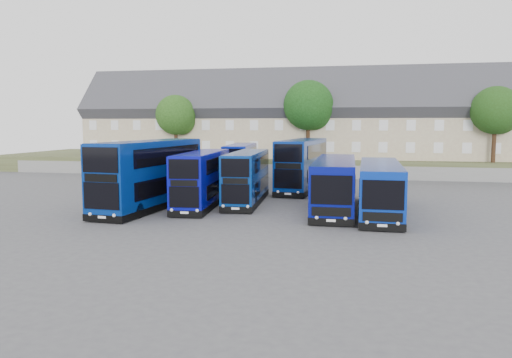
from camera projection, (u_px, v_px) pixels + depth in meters
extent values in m
plane|color=#49494E|center=(242.00, 214.00, 33.88)|extent=(120.00, 120.00, 0.00)
cube|color=slate|center=(289.00, 171.00, 57.18)|extent=(70.00, 0.40, 1.50)
cube|color=#444929|center=(299.00, 163.00, 66.90)|extent=(80.00, 20.00, 2.00)
cube|color=tan|center=(119.00, 133.00, 67.30)|extent=(6.00, 8.00, 6.00)
cube|color=#313136|center=(118.00, 110.00, 66.98)|extent=(6.00, 10.40, 10.40)
cube|color=brown|center=(128.00, 81.00, 66.26)|extent=(0.60, 0.90, 1.40)
cube|color=tan|center=(161.00, 133.00, 66.12)|extent=(6.00, 8.00, 6.00)
cube|color=#313136|center=(160.00, 110.00, 65.79)|extent=(6.00, 10.40, 10.40)
cube|color=brown|center=(170.00, 80.00, 65.08)|extent=(0.60, 0.90, 1.40)
cube|color=tan|center=(204.00, 133.00, 64.94)|extent=(6.00, 8.00, 6.00)
cube|color=#313136|center=(204.00, 110.00, 64.61)|extent=(6.00, 10.40, 10.40)
cube|color=brown|center=(215.00, 79.00, 63.90)|extent=(0.60, 0.90, 1.40)
cube|color=tan|center=(249.00, 133.00, 63.75)|extent=(6.00, 8.00, 6.00)
cube|color=#313136|center=(249.00, 109.00, 63.43)|extent=(6.00, 10.40, 10.40)
cube|color=brown|center=(260.00, 79.00, 62.71)|extent=(0.60, 0.90, 1.40)
cube|color=tan|center=(296.00, 133.00, 62.57)|extent=(6.00, 8.00, 6.00)
cube|color=#313136|center=(296.00, 109.00, 62.24)|extent=(6.00, 10.40, 10.40)
cube|color=brown|center=(308.00, 78.00, 61.53)|extent=(0.60, 0.90, 1.40)
cube|color=tan|center=(344.00, 133.00, 61.38)|extent=(6.00, 8.00, 6.00)
cube|color=#313136|center=(344.00, 109.00, 61.06)|extent=(6.00, 10.40, 10.40)
cube|color=brown|center=(358.00, 77.00, 60.34)|extent=(0.60, 0.90, 1.40)
cube|color=tan|center=(394.00, 134.00, 60.20)|extent=(6.00, 8.00, 6.00)
cube|color=#313136|center=(395.00, 108.00, 59.87)|extent=(6.00, 10.40, 10.40)
cube|color=brown|center=(409.00, 76.00, 59.16)|extent=(0.60, 0.90, 1.40)
cube|color=tan|center=(447.00, 134.00, 59.02)|extent=(6.00, 8.00, 6.00)
cube|color=#313136|center=(448.00, 108.00, 58.69)|extent=(6.00, 10.40, 10.40)
cube|color=brown|center=(463.00, 75.00, 57.98)|extent=(0.60, 0.90, 1.40)
cube|color=tan|center=(501.00, 134.00, 57.83)|extent=(6.00, 8.00, 6.00)
cube|color=#313136|center=(503.00, 108.00, 57.51)|extent=(6.00, 10.40, 10.40)
cube|color=navy|center=(150.00, 172.00, 36.24)|extent=(3.89, 12.39, 4.53)
cube|color=black|center=(151.00, 204.00, 36.49)|extent=(3.94, 12.44, 0.45)
cube|color=black|center=(101.00, 196.00, 30.51)|extent=(2.46, 0.29, 1.66)
cube|color=black|center=(100.00, 160.00, 30.27)|extent=(2.46, 0.29, 1.55)
cylinder|color=black|center=(105.00, 209.00, 33.12)|extent=(0.39, 1.02, 1.00)
cube|color=#080CA2|center=(202.00, 177.00, 37.02)|extent=(3.02, 10.16, 3.66)
cube|color=black|center=(202.00, 202.00, 37.23)|extent=(3.06, 10.21, 0.45)
cube|color=black|center=(184.00, 197.00, 32.13)|extent=(1.98, 0.21, 1.37)
cube|color=black|center=(184.00, 169.00, 31.94)|extent=(1.98, 0.21, 1.28)
cylinder|color=black|center=(179.00, 205.00, 34.55)|extent=(0.37, 1.02, 1.00)
cube|color=navy|center=(247.00, 176.00, 38.50)|extent=(2.82, 9.95, 3.58)
cube|color=black|center=(247.00, 199.00, 38.70)|extent=(2.86, 9.99, 0.45)
cube|color=black|center=(235.00, 194.00, 33.71)|extent=(1.94, 0.18, 1.34)
cube|color=black|center=(235.00, 168.00, 33.52)|extent=(1.94, 0.18, 1.25)
cylinder|color=black|center=(228.00, 202.00, 36.14)|extent=(0.36, 1.02, 1.00)
cube|color=#081B9B|center=(240.00, 163.00, 50.67)|extent=(3.28, 10.27, 3.69)
cube|color=black|center=(241.00, 181.00, 50.87)|extent=(3.32, 10.31, 0.45)
cube|color=black|center=(233.00, 175.00, 45.73)|extent=(1.99, 0.26, 1.38)
cube|color=black|center=(233.00, 156.00, 45.53)|extent=(1.99, 0.26, 1.28)
cylinder|color=black|center=(226.00, 183.00, 48.14)|extent=(0.40, 1.02, 1.00)
cube|color=navy|center=(302.00, 163.00, 46.34)|extent=(3.72, 11.84, 4.31)
cube|color=black|center=(302.00, 187.00, 46.58)|extent=(3.76, 11.88, 0.45)
cube|color=black|center=(288.00, 179.00, 40.87)|extent=(2.34, 0.28, 1.59)
cube|color=black|center=(288.00, 153.00, 40.64)|extent=(2.34, 0.28, 1.48)
cylinder|color=black|center=(281.00, 189.00, 43.45)|extent=(0.39, 1.02, 1.00)
cube|color=#060E7C|center=(335.00, 182.00, 35.82)|extent=(2.87, 13.10, 3.25)
cube|color=black|center=(335.00, 205.00, 36.00)|extent=(2.91, 13.14, 0.45)
cube|color=black|center=(331.00, 190.00, 29.38)|extent=(2.42, 0.09, 1.74)
cylinder|color=black|center=(313.00, 212.00, 31.97)|extent=(0.31, 1.00, 1.00)
cube|color=#082CA1|center=(380.00, 186.00, 34.06)|extent=(2.82, 12.58, 3.10)
cube|color=black|center=(379.00, 209.00, 34.24)|extent=(2.86, 12.62, 0.45)
cube|color=black|center=(383.00, 195.00, 27.92)|extent=(2.31, 0.10, 1.67)
cylinder|color=black|center=(362.00, 216.00, 30.51)|extent=(0.32, 1.00, 1.00)
cylinder|color=#382314|center=(176.00, 143.00, 60.58)|extent=(0.44, 0.44, 3.75)
sphere|color=#1B3E11|center=(175.00, 115.00, 60.21)|extent=(4.80, 4.80, 4.80)
sphere|color=#1B3E11|center=(181.00, 121.00, 60.57)|extent=(3.30, 3.30, 3.30)
cylinder|color=#382314|center=(308.00, 140.00, 57.87)|extent=(0.44, 0.44, 4.50)
sphere|color=black|center=(308.00, 105.00, 57.43)|extent=(5.76, 5.76, 5.76)
sphere|color=black|center=(314.00, 113.00, 57.80)|extent=(3.96, 3.96, 3.96)
cylinder|color=#382314|center=(494.00, 144.00, 53.46)|extent=(0.44, 0.44, 4.00)
sphere|color=#1C380F|center=(496.00, 110.00, 53.07)|extent=(5.12, 5.12, 5.12)
sphere|color=#1C380F|center=(500.00, 118.00, 53.43)|extent=(3.52, 3.52, 3.52)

